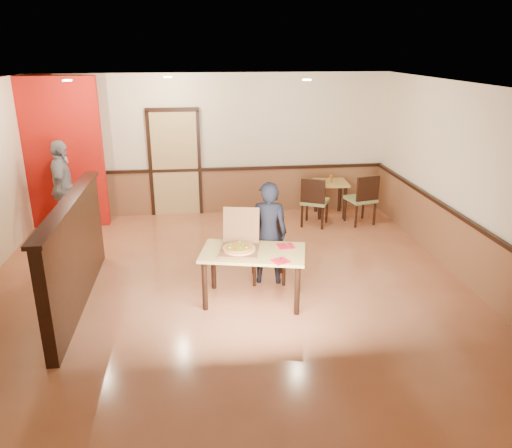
{
  "coord_description": "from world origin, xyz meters",
  "views": [
    {
      "loc": [
        -0.37,
        -6.47,
        3.29
      ],
      "look_at": [
        0.42,
        0.0,
        0.95
      ],
      "focal_mm": 35.0,
      "sensor_mm": 36.0,
      "label": 1
    }
  ],
  "objects": [
    {
      "name": "wall_right",
      "position": [
        3.5,
        0.0,
        1.4
      ],
      "size": [
        0.0,
        7.0,
        7.0
      ],
      "primitive_type": "plane",
      "rotation": [
        1.57,
        0.0,
        -1.57
      ],
      "color": "beige",
      "rests_on": "floor"
    },
    {
      "name": "red_accent_panel",
      "position": [
        -2.9,
        3.0,
        1.4
      ],
      "size": [
        1.6,
        0.2,
        2.78
      ],
      "primitive_type": "cube",
      "color": "#AD130C",
      "rests_on": "floor"
    },
    {
      "name": "diner",
      "position": [
        0.6,
        0.11,
        0.76
      ],
      "size": [
        0.6,
        0.44,
        1.52
      ],
      "primitive_type": "imported",
      "rotation": [
        0.0,
        0.0,
        3.0
      ],
      "color": "black",
      "rests_on": "floor"
    },
    {
      "name": "main_table",
      "position": [
        0.32,
        -0.44,
        0.62
      ],
      "size": [
        1.5,
        1.06,
        0.73
      ],
      "rotation": [
        0.0,
        0.0,
        -0.22
      ],
      "color": "tan",
      "rests_on": "floor"
    },
    {
      "name": "spot_c",
      "position": [
        1.4,
        1.5,
        2.78
      ],
      "size": [
        0.14,
        0.14,
        0.02
      ],
      "primitive_type": "cylinder",
      "color": "beige",
      "rests_on": "ceiling"
    },
    {
      "name": "passerby",
      "position": [
        -2.76,
        2.5,
        0.87
      ],
      "size": [
        0.53,
        1.06,
        1.74
      ],
      "primitive_type": "imported",
      "rotation": [
        0.0,
        0.0,
        1.68
      ],
      "color": "gray",
      "rests_on": "floor"
    },
    {
      "name": "spot_b",
      "position": [
        -0.8,
        2.5,
        2.78
      ],
      "size": [
        0.14,
        0.14,
        0.02
      ],
      "primitive_type": "cylinder",
      "color": "beige",
      "rests_on": "ceiling"
    },
    {
      "name": "side_chair_right",
      "position": [
        2.77,
        2.38,
        0.54
      ],
      "size": [
        0.59,
        0.59,
        0.99
      ],
      "rotation": [
        0.0,
        0.0,
        3.38
      ],
      "color": "olive",
      "rests_on": "floor"
    },
    {
      "name": "wainscot_right",
      "position": [
        3.47,
        0.0,
        0.45
      ],
      "size": [
        0.04,
        7.0,
        0.9
      ],
      "primitive_type": "cube",
      "color": "brown",
      "rests_on": "floor"
    },
    {
      "name": "wall_back",
      "position": [
        0.0,
        3.5,
        1.4
      ],
      "size": [
        7.0,
        0.0,
        7.0
      ],
      "primitive_type": "plane",
      "rotation": [
        1.57,
        0.0,
        0.0
      ],
      "color": "beige",
      "rests_on": "floor"
    },
    {
      "name": "spot_a",
      "position": [
        -2.3,
        1.8,
        2.78
      ],
      "size": [
        0.14,
        0.14,
        0.02
      ],
      "primitive_type": "cylinder",
      "color": "beige",
      "rests_on": "ceiling"
    },
    {
      "name": "pizza",
      "position": [
        0.14,
        -0.45,
        0.78
      ],
      "size": [
        0.55,
        0.55,
        0.03
      ],
      "primitive_type": "cylinder",
      "rotation": [
        0.0,
        0.0,
        0.32
      ],
      "color": "#DB8F4F",
      "rests_on": "pizza_box"
    },
    {
      "name": "diner_chair",
      "position": [
        0.63,
        0.27,
        0.57
      ],
      "size": [
        0.55,
        0.55,
        1.04
      ],
      "rotation": [
        0.0,
        0.0,
        -0.08
      ],
      "color": "olive",
      "rests_on": "floor"
    },
    {
      "name": "floor",
      "position": [
        0.0,
        0.0,
        0.0
      ],
      "size": [
        7.0,
        7.0,
        0.0
      ],
      "primitive_type": "plane",
      "color": "#CA764E",
      "rests_on": "ground"
    },
    {
      "name": "booth_partition",
      "position": [
        -2.0,
        -0.2,
        0.74
      ],
      "size": [
        0.2,
        3.1,
        1.44
      ],
      "color": "black",
      "rests_on": "floor"
    },
    {
      "name": "chair_rail_right",
      "position": [
        3.45,
        0.0,
        0.92
      ],
      "size": [
        0.06,
        7.0,
        0.06
      ],
      "primitive_type": "cube",
      "color": "black",
      "rests_on": "wall_right"
    },
    {
      "name": "chair_rail_back",
      "position": [
        0.0,
        3.45,
        0.92
      ],
      "size": [
        7.0,
        0.06,
        0.06
      ],
      "primitive_type": "cube",
      "color": "black",
      "rests_on": "wall_back"
    },
    {
      "name": "ceiling",
      "position": [
        0.0,
        0.0,
        2.8
      ],
      "size": [
        7.0,
        7.0,
        0.0
      ],
      "primitive_type": "plane",
      "rotation": [
        3.14,
        0.0,
        0.0
      ],
      "color": "black",
      "rests_on": "wall_back"
    },
    {
      "name": "side_table",
      "position": [
        2.3,
        3.0,
        0.53
      ],
      "size": [
        0.71,
        0.71,
        0.7
      ],
      "rotation": [
        0.0,
        0.0,
        -0.08
      ],
      "color": "tan",
      "rests_on": "floor"
    },
    {
      "name": "napkin_far",
      "position": [
        0.78,
        -0.32,
        0.73
      ],
      "size": [
        0.23,
        0.23,
        0.01
      ],
      "rotation": [
        0.0,
        0.0,
        0.07
      ],
      "color": "red",
      "rests_on": "main_table"
    },
    {
      "name": "napkin_near",
      "position": [
        0.63,
        -0.8,
        0.73
      ],
      "size": [
        0.26,
        0.26,
        0.01
      ],
      "rotation": [
        0.0,
        0.0,
        0.37
      ],
      "color": "red",
      "rests_on": "main_table"
    },
    {
      "name": "side_chair_left",
      "position": [
        1.82,
        2.38,
        0.53
      ],
      "size": [
        0.64,
        0.64,
        0.97
      ],
      "rotation": [
        0.0,
        0.0,
        2.69
      ],
      "color": "olive",
      "rests_on": "floor"
    },
    {
      "name": "condiment",
      "position": [
        2.28,
        2.94,
        0.78
      ],
      "size": [
        0.06,
        0.06,
        0.15
      ],
      "primitive_type": "cylinder",
      "color": "#96651B",
      "rests_on": "side_table"
    },
    {
      "name": "wainscot_back",
      "position": [
        0.0,
        3.47,
        0.45
      ],
      "size": [
        7.0,
        0.04,
        0.9
      ],
      "primitive_type": "cube",
      "color": "brown",
      "rests_on": "floor"
    },
    {
      "name": "pizza_box",
      "position": [
        0.15,
        -0.4,
        0.79
      ],
      "size": [
        0.59,
        0.66,
        0.52
      ],
      "rotation": [
        0.0,
        0.0,
        -0.2
      ],
      "color": "brown",
      "rests_on": "main_table"
    },
    {
      "name": "back_door",
      "position": [
        -0.8,
        3.46,
        1.05
      ],
      "size": [
        0.9,
        0.06,
        2.1
      ],
      "primitive_type": "cube",
      "color": "tan",
      "rests_on": "wall_back"
    }
  ]
}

